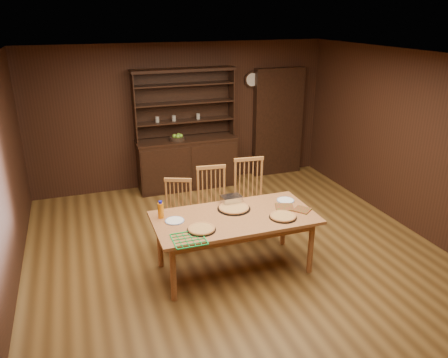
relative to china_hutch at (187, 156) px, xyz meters
name	(u,v)px	position (x,y,z in m)	size (l,w,h in m)	color
floor	(241,259)	(0.00, -2.75, -0.60)	(6.00, 6.00, 0.00)	brown
room_shell	(242,146)	(0.00, -2.75, 0.98)	(6.00, 6.00, 6.00)	white
china_hutch	(187,156)	(0.00, 0.00, 0.00)	(1.84, 0.52, 2.17)	black
doorway	(278,122)	(1.90, 0.15, 0.45)	(1.00, 0.18, 2.10)	black
wall_clock	(252,79)	(1.35, 0.20, 1.30)	(0.30, 0.05, 0.30)	black
dining_table	(235,222)	(-0.16, -2.94, 0.08)	(1.99, 0.99, 0.75)	#BA7240
chair_left	(178,212)	(-0.68, -2.09, -0.08)	(0.51, 0.50, 0.97)	#B5733E
chair_center	(213,201)	(-0.16, -2.04, -0.02)	(0.49, 0.47, 1.08)	#B5733E
chair_right	(250,194)	(0.42, -2.04, 0.01)	(0.51, 0.49, 1.13)	#B5733E
pizza_left	(201,229)	(-0.65, -3.15, 0.17)	(0.34, 0.34, 0.04)	black
pizza_right	(283,216)	(0.38, -3.17, 0.17)	(0.34, 0.34, 0.04)	black
pizza_center	(234,208)	(-0.10, -2.74, 0.17)	(0.42, 0.42, 0.04)	black
cooling_rack	(189,239)	(-0.84, -3.32, 0.16)	(0.35, 0.35, 0.02)	green
plate_left	(175,221)	(-0.89, -2.83, 0.16)	(0.23, 0.23, 0.02)	white
plate_right	(285,200)	(0.64, -2.73, 0.16)	(0.23, 0.23, 0.02)	white
foil_dish	(231,200)	(-0.07, -2.56, 0.21)	(0.26, 0.18, 0.10)	white
juice_bottle	(161,210)	(-1.02, -2.68, 0.26)	(0.07, 0.07, 0.22)	orange
pot_holder_a	(302,210)	(0.71, -3.06, 0.16)	(0.19, 0.19, 0.01)	red
pot_holder_b	(284,207)	(0.53, -2.91, 0.16)	(0.22, 0.22, 0.02)	red
fruit_bowl	(177,138)	(-0.18, -0.07, 0.39)	(0.28, 0.28, 0.12)	black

